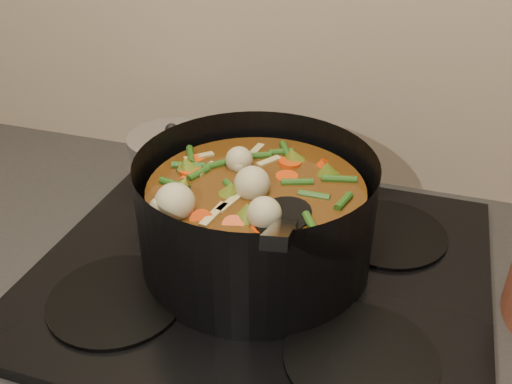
% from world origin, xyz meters
% --- Properties ---
extents(stovetop, '(0.62, 0.54, 0.03)m').
position_xyz_m(stovetop, '(0.00, 1.93, 0.92)').
color(stovetop, black).
rests_on(stovetop, counter).
extents(stockpot, '(0.33, 0.43, 0.24)m').
position_xyz_m(stockpot, '(-0.01, 1.94, 1.00)').
color(stockpot, black).
rests_on(stockpot, stovetop).
extents(saucepan, '(0.15, 0.15, 0.12)m').
position_xyz_m(saucepan, '(-0.21, 2.09, 0.98)').
color(saucepan, silver).
rests_on(saucepan, stovetop).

